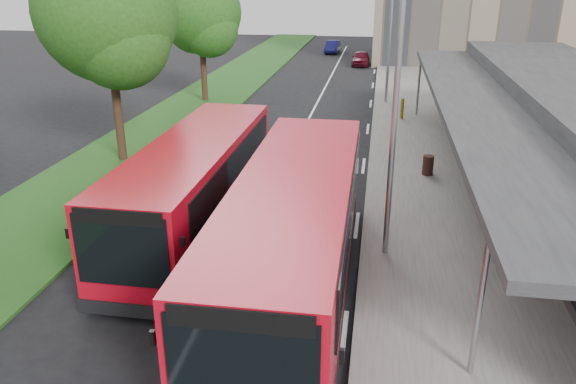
# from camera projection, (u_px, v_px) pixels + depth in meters

# --- Properties ---
(ground) EXTENTS (120.00, 120.00, 0.00)m
(ground) POSITION_uv_depth(u_px,v_px,m) (225.00, 279.00, 14.98)
(ground) COLOR black
(ground) RESTS_ON ground
(pavement) EXTENTS (5.00, 80.00, 0.15)m
(pavement) POSITION_uv_depth(u_px,v_px,m) (417.00, 112.00, 32.41)
(pavement) COLOR slate
(pavement) RESTS_ON ground
(grass_verge) EXTENTS (5.00, 80.00, 0.10)m
(grass_verge) POSITION_uv_depth(u_px,v_px,m) (201.00, 104.00, 34.36)
(grass_verge) COLOR #224D18
(grass_verge) RESTS_ON ground
(lane_centre_line) EXTENTS (0.12, 70.00, 0.01)m
(lane_centre_line) POSITION_uv_depth(u_px,v_px,m) (302.00, 131.00, 28.75)
(lane_centre_line) COLOR silver
(lane_centre_line) RESTS_ON ground
(kerb_dashes) EXTENTS (0.12, 56.00, 0.01)m
(kerb_dashes) POSITION_uv_depth(u_px,v_px,m) (369.00, 115.00, 31.92)
(kerb_dashes) COLOR silver
(kerb_dashes) RESTS_ON ground
(tree_mid) EXTENTS (5.60, 5.60, 9.00)m
(tree_mid) POSITION_uv_depth(u_px,v_px,m) (108.00, 21.00, 22.20)
(tree_mid) COLOR #301D13
(tree_mid) RESTS_ON ground
(tree_far) EXTENTS (4.85, 4.85, 7.80)m
(tree_far) POSITION_uv_depth(u_px,v_px,m) (201.00, 18.00, 33.50)
(tree_far) COLOR #301D13
(tree_far) RESTS_ON ground
(lamp_post_near) EXTENTS (1.44, 0.28, 8.00)m
(lamp_post_near) POSITION_uv_depth(u_px,v_px,m) (393.00, 94.00, 14.47)
(lamp_post_near) COLOR gray
(lamp_post_near) RESTS_ON pavement
(lamp_post_far) EXTENTS (1.44, 0.28, 8.00)m
(lamp_post_far) POSITION_uv_depth(u_px,v_px,m) (389.00, 25.00, 32.82)
(lamp_post_far) COLOR gray
(lamp_post_far) RESTS_ON pavement
(bus_main) EXTENTS (3.04, 11.23, 3.17)m
(bus_main) POSITION_uv_depth(u_px,v_px,m) (294.00, 236.00, 13.73)
(bus_main) COLOR #AD0915
(bus_main) RESTS_ON ground
(bus_second) EXTENTS (2.81, 10.37, 2.93)m
(bus_second) POSITION_uv_depth(u_px,v_px,m) (196.00, 186.00, 17.23)
(bus_second) COLOR #AD0915
(bus_second) RESTS_ON ground
(litter_bin) EXTENTS (0.54, 0.54, 0.77)m
(litter_bin) POSITION_uv_depth(u_px,v_px,m) (428.00, 165.00, 22.09)
(litter_bin) COLOR #331C15
(litter_bin) RESTS_ON pavement
(bollard) EXTENTS (0.21, 0.21, 1.12)m
(bollard) POSITION_uv_depth(u_px,v_px,m) (402.00, 109.00, 30.34)
(bollard) COLOR yellow
(bollard) RESTS_ON pavement
(car_near) EXTENTS (1.48, 3.65, 1.24)m
(car_near) POSITION_uv_depth(u_px,v_px,m) (361.00, 58.00, 48.45)
(car_near) COLOR #500B1A
(car_near) RESTS_ON ground
(car_far) EXTENTS (1.36, 3.60, 1.17)m
(car_far) POSITION_uv_depth(u_px,v_px,m) (333.00, 47.00, 55.89)
(car_far) COLOR navy
(car_far) RESTS_ON ground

